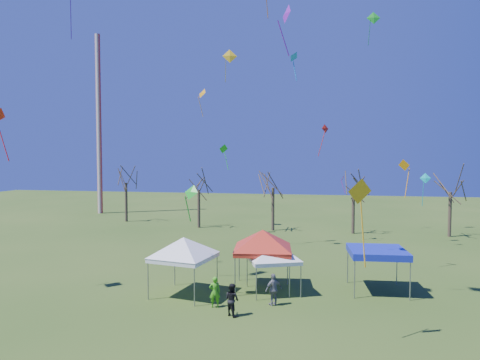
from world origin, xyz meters
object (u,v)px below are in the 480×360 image
(tree_3, at_px, (354,175))
(tree_4, at_px, (451,176))
(radio_mast, at_px, (99,125))
(tent_white_west, at_px, (184,241))
(person_grey, at_px, (274,289))
(tent_white_mid, at_px, (273,245))
(tree_1, at_px, (199,176))
(tent_blue, at_px, (377,252))
(tent_red, at_px, (263,234))
(person_dark, at_px, (232,300))
(person_green, at_px, (215,292))
(tree_2, at_px, (273,172))
(tree_0, at_px, (126,169))

(tree_3, bearing_deg, tree_4, -0.26)
(radio_mast, relative_size, tent_white_west, 5.81)
(tree_3, distance_m, person_grey, 24.32)
(tree_4, distance_m, tent_white_mid, 26.02)
(tree_1, relative_size, tent_blue, 2.20)
(tent_red, bearing_deg, person_dark, -100.89)
(tent_white_west, distance_m, person_green, 3.60)
(tree_2, distance_m, tent_blue, 21.89)
(tent_blue, xyz_separation_m, person_grey, (-5.73, -3.56, -1.47))
(person_grey, height_order, person_dark, person_grey)
(person_green, height_order, person_dark, same)
(tree_0, height_order, person_dark, tree_0)
(tree_1, bearing_deg, tree_0, 164.82)
(tent_red, xyz_separation_m, person_dark, (-0.90, -4.69, -2.51))
(tree_1, bearing_deg, person_green, -71.84)
(radio_mast, height_order, tree_0, radio_mast)
(tent_white_mid, xyz_separation_m, person_green, (-2.73, -3.13, -1.95))
(radio_mast, distance_m, tree_3, 36.04)
(tent_white_west, distance_m, tent_blue, 11.38)
(tent_white_west, height_order, person_grey, tent_white_west)
(tree_1, distance_m, person_dark, 27.60)
(tent_white_west, bearing_deg, person_dark, -37.83)
(tree_4, xyz_separation_m, tent_white_mid, (-15.35, -20.76, -3.29))
(tent_white_west, distance_m, person_dark, 4.87)
(tree_3, height_order, tree_4, tree_3)
(tree_4, height_order, person_grey, tree_4)
(tent_white_mid, relative_size, person_grey, 2.12)
(tent_white_west, distance_m, person_grey, 5.78)
(tree_2, bearing_deg, tree_3, -2.27)
(tree_0, distance_m, tree_1, 10.47)
(tree_1, relative_size, tent_white_west, 1.75)
(tent_blue, bearing_deg, tree_4, 64.37)
(radio_mast, xyz_separation_m, person_green, (25.28, -33.88, -11.68))
(tree_1, bearing_deg, tent_red, -64.17)
(tree_1, height_order, tent_white_mid, tree_1)
(person_grey, distance_m, person_green, 3.14)
(tree_3, xyz_separation_m, person_dark, (-7.61, -24.94, -5.26))
(tree_1, height_order, tent_red, tree_1)
(tent_white_west, xyz_separation_m, tent_red, (4.29, 2.06, 0.21))
(tent_white_mid, height_order, person_grey, tent_white_mid)
(tree_2, distance_m, tent_white_mid, 21.55)
(tree_2, height_order, tent_white_mid, tree_2)
(person_grey, bearing_deg, radio_mast, -88.50)
(tent_blue, bearing_deg, person_green, -153.11)
(tree_3, bearing_deg, person_grey, -103.96)
(tent_white_mid, relative_size, person_green, 2.22)
(person_dark, bearing_deg, tent_red, -66.10)
(tent_white_mid, height_order, tent_blue, tent_white_mid)
(tree_0, xyz_separation_m, tent_white_west, (15.88, -25.64, -3.37))
(person_grey, bearing_deg, person_green, -23.02)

